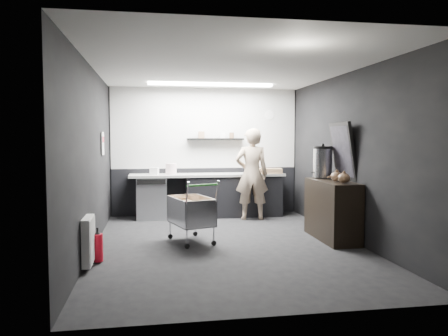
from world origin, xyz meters
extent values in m
plane|color=black|center=(0.00, 0.00, 0.00)|extent=(5.50, 5.50, 0.00)
plane|color=silver|center=(0.00, 0.00, 2.70)|extent=(5.50, 5.50, 0.00)
plane|color=black|center=(0.00, 2.75, 1.35)|extent=(5.50, 0.00, 5.50)
plane|color=black|center=(0.00, -2.75, 1.35)|extent=(5.50, 0.00, 5.50)
plane|color=black|center=(-2.00, 0.00, 1.35)|extent=(0.00, 5.50, 5.50)
plane|color=black|center=(2.00, 0.00, 1.35)|extent=(0.00, 5.50, 5.50)
cube|color=silver|center=(0.00, 2.73, 1.85)|extent=(3.95, 0.02, 1.70)
cube|color=black|center=(0.00, 2.73, 0.50)|extent=(3.95, 0.02, 1.00)
cube|color=black|center=(0.20, 2.62, 1.62)|extent=(1.20, 0.22, 0.04)
cylinder|color=white|center=(1.40, 2.72, 2.15)|extent=(0.20, 0.03, 0.20)
cube|color=silver|center=(-1.98, 1.30, 1.55)|extent=(0.02, 0.30, 0.40)
cube|color=red|center=(-1.98, 1.30, 1.62)|extent=(0.02, 0.22, 0.10)
cube|color=white|center=(-1.94, -0.90, 0.35)|extent=(0.10, 0.50, 0.60)
cube|color=white|center=(0.00, 1.85, 2.67)|extent=(2.40, 0.20, 0.04)
cube|color=black|center=(0.55, 2.42, 0.42)|extent=(2.00, 0.56, 0.85)
cube|color=#A9A9A5|center=(0.00, 2.42, 0.88)|extent=(3.20, 0.60, 0.05)
cube|color=#9EA0A5|center=(-1.15, 2.42, 0.42)|extent=(0.60, 0.58, 0.85)
cube|color=black|center=(-1.15, 2.12, 0.78)|extent=(0.56, 0.02, 0.10)
imported|color=beige|center=(0.84, 1.97, 0.92)|extent=(0.71, 0.50, 1.84)
cube|color=silver|center=(-0.53, 0.26, 0.30)|extent=(0.74, 0.93, 0.02)
cube|color=silver|center=(-0.78, 0.26, 0.50)|extent=(0.26, 0.78, 0.43)
cube|color=silver|center=(-0.28, 0.26, 0.50)|extent=(0.26, 0.78, 0.43)
cube|color=silver|center=(-0.53, -0.14, 0.50)|extent=(0.50, 0.18, 0.43)
cube|color=silver|center=(-0.53, 0.65, 0.50)|extent=(0.50, 0.18, 0.43)
cylinder|color=silver|center=(-0.75, -0.11, 0.16)|extent=(0.02, 0.02, 0.29)
cylinder|color=silver|center=(-0.31, -0.11, 0.16)|extent=(0.02, 0.02, 0.29)
cylinder|color=silver|center=(-0.75, 0.62, 0.16)|extent=(0.02, 0.02, 0.29)
cylinder|color=silver|center=(-0.31, 0.62, 0.16)|extent=(0.02, 0.02, 0.29)
cylinder|color=green|center=(-0.53, -0.20, 0.95)|extent=(0.51, 0.19, 0.03)
cube|color=brown|center=(-0.64, 0.35, 0.48)|extent=(0.30, 0.34, 0.36)
cube|color=brown|center=(-0.40, 0.14, 0.47)|extent=(0.28, 0.32, 0.32)
cylinder|color=black|center=(-0.75, -0.11, 0.04)|extent=(0.08, 0.05, 0.08)
cylinder|color=black|center=(-0.75, 0.62, 0.04)|extent=(0.08, 0.05, 0.08)
cylinder|color=black|center=(-0.31, -0.11, 0.04)|extent=(0.08, 0.05, 0.08)
cylinder|color=black|center=(-0.31, 0.62, 0.04)|extent=(0.08, 0.05, 0.08)
cube|color=black|center=(1.74, 0.08, 0.48)|extent=(0.48, 1.27, 0.95)
cylinder|color=silver|center=(1.74, 0.50, 1.22)|extent=(0.32, 0.32, 0.49)
cylinder|color=black|center=(1.74, 0.50, 1.48)|extent=(0.32, 0.32, 0.04)
sphere|color=black|center=(1.74, 0.50, 1.53)|extent=(0.05, 0.05, 0.05)
ellipsoid|color=brown|center=(1.74, -0.08, 1.04)|extent=(0.19, 0.19, 0.15)
ellipsoid|color=brown|center=(1.74, -0.35, 1.04)|extent=(0.19, 0.19, 0.15)
cube|color=black|center=(1.94, 0.13, 1.43)|extent=(0.21, 0.74, 0.95)
cube|color=black|center=(1.92, 0.13, 1.43)|extent=(0.15, 0.64, 0.82)
cylinder|color=red|center=(-1.85, -0.70, 0.20)|extent=(0.14, 0.14, 0.36)
cone|color=black|center=(-1.85, -0.70, 0.41)|extent=(0.09, 0.09, 0.05)
cylinder|color=black|center=(-1.85, -0.70, 0.44)|extent=(0.03, 0.03, 0.05)
cube|color=#906D4D|center=(1.33, 2.37, 0.95)|extent=(0.56, 0.47, 0.10)
cylinder|color=silver|center=(-0.75, 2.42, 1.01)|extent=(0.22, 0.22, 0.22)
cube|color=white|center=(-1.09, 2.37, 0.97)|extent=(0.19, 0.17, 0.15)
camera|label=1|loc=(-1.13, -6.55, 1.65)|focal=35.00mm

